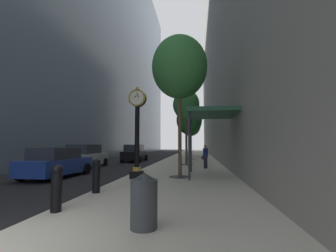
{
  "coord_description": "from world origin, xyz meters",
  "views": [
    {
      "loc": [
        3.63,
        -3.02,
        1.73
      ],
      "look_at": [
        0.84,
        19.55,
        3.53
      ],
      "focal_mm": 25.19,
      "sensor_mm": 36.0,
      "label": 1
    }
  ],
  "objects": [
    {
      "name": "street_tree_mid_near",
      "position": [
        2.77,
        15.9,
        4.93
      ],
      "size": [
        2.14,
        2.14,
        6.07
      ],
      "color": "#333335",
      "rests_on": "sidewalk_right"
    },
    {
      "name": "pedestrian_walking",
      "position": [
        4.17,
        13.18,
        0.97
      ],
      "size": [
        0.52,
        0.47,
        1.59
      ],
      "color": "#23232D",
      "rests_on": "sidewalk_right"
    },
    {
      "name": "street_tree_near",
      "position": [
        2.77,
        8.7,
        5.65
      ],
      "size": [
        2.82,
        2.82,
        7.16
      ],
      "color": "#333335",
      "rests_on": "sidewalk_right"
    },
    {
      "name": "trash_bin",
      "position": [
        2.6,
        1.51,
        0.68
      ],
      "size": [
        0.53,
        0.53,
        1.05
      ],
      "color": "#383D42",
      "rests_on": "sidewalk_right"
    },
    {
      "name": "building_block_right",
      "position": [
        10.09,
        30.0,
        14.68
      ],
      "size": [
        9.0,
        80.0,
        29.35
      ],
      "color": "gray",
      "rests_on": "ground"
    },
    {
      "name": "bollard_second",
      "position": [
        0.28,
        4.58,
        0.72
      ],
      "size": [
        0.26,
        0.26,
        1.11
      ],
      "color": "black",
      "rests_on": "sidewalk_right"
    },
    {
      "name": "street_clock",
      "position": [
        0.78,
        7.94,
        2.55
      ],
      "size": [
        0.84,
        0.55,
        4.4
      ],
      "color": "black",
      "rests_on": "sidewalk_right"
    },
    {
      "name": "street_tree_far",
      "position": [
        2.77,
        30.3,
        4.5
      ],
      "size": [
        2.75,
        2.75,
        5.96
      ],
      "color": "#333335",
      "rests_on": "sidewalk_right"
    },
    {
      "name": "sidewalk_right",
      "position": [
        2.79,
        30.0,
        0.07
      ],
      "size": [
        5.59,
        80.0,
        0.14
      ],
      "primitive_type": "cube",
      "color": "beige",
      "rests_on": "ground"
    },
    {
      "name": "street_tree_mid_far",
      "position": [
        2.77,
        23.1,
        4.44
      ],
      "size": [
        2.83,
        2.83,
        5.94
      ],
      "color": "#333335",
      "rests_on": "sidewalk_right"
    },
    {
      "name": "building_block_left",
      "position": [
        -12.26,
        30.0,
        19.81
      ],
      "size": [
        9.0,
        80.0,
        39.62
      ],
      "color": "slate",
      "rests_on": "ground"
    },
    {
      "name": "car_black_near",
      "position": [
        -2.74,
        20.64,
        0.83
      ],
      "size": [
        2.04,
        4.61,
        1.73
      ],
      "color": "black",
      "rests_on": "ground"
    },
    {
      "name": "bollard_nearest",
      "position": [
        0.28,
        2.34,
        0.72
      ],
      "size": [
        0.26,
        0.26,
        1.11
      ],
      "color": "black",
      "rests_on": "sidewalk_right"
    },
    {
      "name": "storefront_awning",
      "position": [
        4.35,
        9.28,
        3.28
      ],
      "size": [
        2.4,
        3.6,
        3.3
      ],
      "color": "#235138",
      "rests_on": "sidewalk_right"
    },
    {
      "name": "car_silver_far",
      "position": [
        -4.7,
        13.83,
        0.84
      ],
      "size": [
        2.09,
        4.43,
        1.74
      ],
      "color": "#B7BABF",
      "rests_on": "ground"
    },
    {
      "name": "ground_plane",
      "position": [
        0.0,
        27.0,
        0.0
      ],
      "size": [
        110.0,
        110.0,
        0.0
      ],
      "primitive_type": "plane",
      "color": "black",
      "rests_on": "ground"
    },
    {
      "name": "car_blue_mid",
      "position": [
        -3.76,
        8.74,
        0.76
      ],
      "size": [
        2.08,
        4.42,
        1.56
      ],
      "color": "navy",
      "rests_on": "ground"
    }
  ]
}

